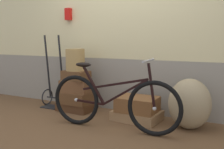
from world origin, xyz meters
name	(u,v)px	position (x,y,z in m)	size (l,w,h in m)	color
ground	(99,126)	(0.00, 0.00, -0.03)	(8.73, 5.20, 0.06)	brown
station_building	(126,23)	(0.01, 0.85, 1.40)	(6.73, 0.74, 2.80)	gray
suitcase_0	(76,107)	(-0.67, 0.41, 0.06)	(0.56, 0.38, 0.13)	#4C2D19
suitcase_1	(76,98)	(-0.64, 0.38, 0.22)	(0.49, 0.34, 0.18)	brown
suitcase_2	(75,86)	(-0.64, 0.37, 0.41)	(0.45, 0.28, 0.19)	brown
suitcase_3	(76,76)	(-0.63, 0.37, 0.58)	(0.41, 0.27, 0.15)	brown
suitcase_4	(137,115)	(0.40, 0.39, 0.07)	(0.64, 0.46, 0.13)	#9E754C
suitcase_5	(137,104)	(0.41, 0.38, 0.24)	(0.55, 0.43, 0.21)	brown
wicker_basket	(75,60)	(-0.65, 0.39, 0.82)	(0.30, 0.30, 0.34)	#A8844C
luggage_trolley	(54,90)	(-1.15, 0.47, 0.29)	(0.37, 0.36, 1.21)	black
burlap_sack	(189,104)	(1.12, 0.37, 0.32)	(0.54, 0.46, 0.65)	#9E8966
bicycle	(112,102)	(0.26, -0.12, 0.36)	(1.74, 0.46, 0.91)	black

